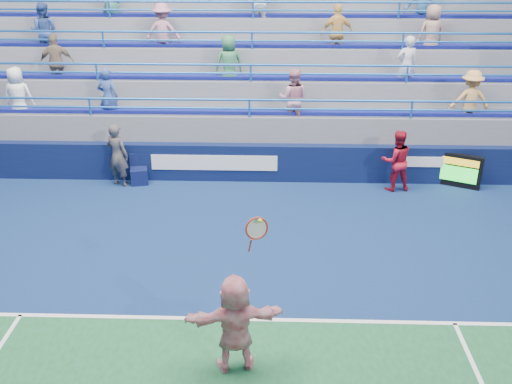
{
  "coord_description": "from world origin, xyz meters",
  "views": [
    {
      "loc": [
        0.66,
        -8.68,
        6.75
      ],
      "look_at": [
        0.31,
        2.5,
        1.5
      ],
      "focal_mm": 40.0,
      "sensor_mm": 36.0,
      "label": 1
    }
  ],
  "objects_px": {
    "line_judge": "(118,155)",
    "ball_girl": "(396,161)",
    "judge_chair": "(139,175)",
    "tennis_player": "(235,324)",
    "serve_speed_board": "(456,170)"
  },
  "relations": [
    {
      "from": "line_judge",
      "to": "ball_girl",
      "type": "height_order",
      "value": "line_judge"
    },
    {
      "from": "judge_chair",
      "to": "ball_girl",
      "type": "relative_size",
      "value": 0.48
    },
    {
      "from": "judge_chair",
      "to": "tennis_player",
      "type": "distance_m",
      "value": 8.12
    },
    {
      "from": "tennis_player",
      "to": "judge_chair",
      "type": "bearing_deg",
      "value": 113.57
    },
    {
      "from": "serve_speed_board",
      "to": "tennis_player",
      "type": "bearing_deg",
      "value": -127.39
    },
    {
      "from": "ball_girl",
      "to": "tennis_player",
      "type": "bearing_deg",
      "value": 53.01
    },
    {
      "from": "tennis_player",
      "to": "ball_girl",
      "type": "relative_size",
      "value": 1.63
    },
    {
      "from": "judge_chair",
      "to": "ball_girl",
      "type": "distance_m",
      "value": 7.24
    },
    {
      "from": "serve_speed_board",
      "to": "ball_girl",
      "type": "distance_m",
      "value": 1.82
    },
    {
      "from": "line_judge",
      "to": "ball_girl",
      "type": "xyz_separation_m",
      "value": [
        7.74,
        -0.07,
        -0.04
      ]
    },
    {
      "from": "line_judge",
      "to": "ball_girl",
      "type": "bearing_deg",
      "value": -158.28
    },
    {
      "from": "tennis_player",
      "to": "serve_speed_board",
      "type": "bearing_deg",
      "value": 52.61
    },
    {
      "from": "serve_speed_board",
      "to": "judge_chair",
      "type": "height_order",
      "value": "serve_speed_board"
    },
    {
      "from": "serve_speed_board",
      "to": "ball_girl",
      "type": "xyz_separation_m",
      "value": [
        -1.76,
        -0.28,
        0.38
      ]
    },
    {
      "from": "ball_girl",
      "to": "judge_chair",
      "type": "bearing_deg",
      "value": -9.73
    }
  ]
}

